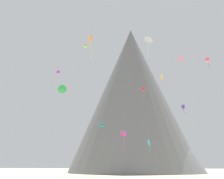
# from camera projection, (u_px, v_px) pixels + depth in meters

# --- Properties ---
(rock_massif) EXTENTS (81.59, 81.59, 69.51)m
(rock_massif) POSITION_uv_depth(u_px,v_px,m) (138.00, 107.00, 121.37)
(rock_massif) COLOR slate
(rock_massif) RESTS_ON ground_plane
(kite_green_mid) EXTENTS (2.39, 1.04, 2.43)m
(kite_green_mid) POSITION_uv_depth(u_px,v_px,m) (62.00, 89.00, 72.35)
(kite_green_mid) COLOR green
(kite_pink_mid) EXTENTS (0.62, 0.42, 0.99)m
(kite_pink_mid) POSITION_uv_depth(u_px,v_px,m) (181.00, 58.00, 45.32)
(kite_pink_mid) COLOR pink
(kite_violet_high) EXTENTS (1.25, 1.25, 3.75)m
(kite_violet_high) POSITION_uv_depth(u_px,v_px,m) (58.00, 72.00, 87.28)
(kite_violet_high) COLOR purple
(kite_white_high) EXTENTS (2.70, 2.04, 6.51)m
(kite_white_high) POSITION_uv_depth(u_px,v_px,m) (148.00, 40.00, 72.76)
(kite_white_high) COLOR white
(kite_cyan_low) EXTENTS (1.16, 1.92, 3.76)m
(kite_cyan_low) POSITION_uv_depth(u_px,v_px,m) (149.00, 143.00, 76.47)
(kite_cyan_low) COLOR #33BCDB
(kite_lime_high) EXTENTS (0.99, 1.02, 0.90)m
(kite_lime_high) POSITION_uv_depth(u_px,v_px,m) (85.00, 46.00, 86.71)
(kite_lime_high) COLOR #8CD133
(kite_teal_mid) EXTENTS (1.20, 1.23, 1.20)m
(kite_teal_mid) POSITION_uv_depth(u_px,v_px,m) (102.00, 125.00, 86.78)
(kite_teal_mid) COLOR teal
(kite_red_high) EXTENTS (1.05, 1.03, 3.93)m
(kite_red_high) POSITION_uv_depth(u_px,v_px,m) (143.00, 89.00, 86.72)
(kite_red_high) COLOR red
(kite_magenta_low) EXTENTS (1.32, 1.33, 3.89)m
(kite_magenta_low) POSITION_uv_depth(u_px,v_px,m) (123.00, 134.00, 58.73)
(kite_magenta_low) COLOR #D1339E
(kite_gold_high) EXTENTS (0.84, 0.68, 4.33)m
(kite_gold_high) POSITION_uv_depth(u_px,v_px,m) (162.00, 79.00, 80.35)
(kite_gold_high) COLOR gold
(kite_rainbow_high) EXTENTS (1.48, 1.44, 3.59)m
(kite_rainbow_high) POSITION_uv_depth(u_px,v_px,m) (208.00, 60.00, 83.52)
(kite_rainbow_high) COLOR #E5668C
(kite_indigo_mid) EXTENTS (1.21, 1.15, 3.17)m
(kite_indigo_mid) POSITION_uv_depth(u_px,v_px,m) (183.00, 107.00, 82.44)
(kite_indigo_mid) COLOR #5138B2
(kite_orange_high) EXTENTS (0.87, 1.54, 5.69)m
(kite_orange_high) POSITION_uv_depth(u_px,v_px,m) (91.00, 39.00, 60.13)
(kite_orange_high) COLOR orange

